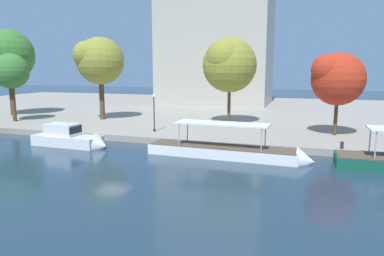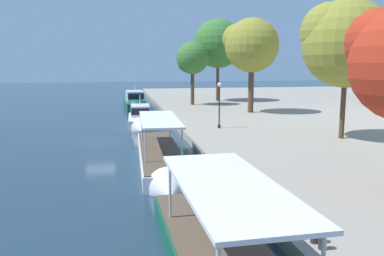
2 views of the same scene
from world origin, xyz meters
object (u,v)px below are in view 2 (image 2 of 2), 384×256
Objects in this scene: lamp_post at (219,100)px; tree_4 at (344,39)px; tree_5 at (217,43)px; motor_yacht_0 at (136,104)px; mooring_bollard_2 at (264,192)px; mooring_bollard_1 at (322,238)px; tour_boat_2 at (161,161)px; tree_2 at (192,59)px; motor_yacht_1 at (141,122)px; tree_1 at (252,45)px; mooring_bollard_0 at (315,230)px.

tree_4 reaches higher than lamp_post.
tree_5 is at bearing 166.55° from lamp_post.
motor_yacht_0 reaches higher than mooring_bollard_2.
mooring_bollard_1 is 0.16× the size of lamp_post.
mooring_bollard_1 is at bearing 16.85° from tour_boat_2.
tree_2 is at bearing -42.48° from tree_5.
lamp_post is at bearing 173.52° from mooring_bollard_1.
tree_1 reaches higher than motor_yacht_1.
mooring_bollard_2 is at bearing -5.98° from tree_2.
mooring_bollard_0 reaches higher than mooring_bollard_2.
tree_5 is at bearing -178.79° from tree_1.
tree_5 reaches higher than mooring_bollard_0.
mooring_bollard_0 is (45.91, 3.89, 0.35)m from motor_yacht_0.
motor_yacht_0 is 2.60× the size of lamp_post.
motor_yacht_0 reaches higher than mooring_bollard_1.
tree_2 reaches higher than mooring_bollard_0.
mooring_bollard_0 is 21.39m from tree_4.
motor_yacht_0 is 1.21× the size of tree_2.
tree_4 is 33.15m from tree_5.
tree_1 is 1.04× the size of tree_4.
tree_5 reaches higher than motor_yacht_1.
motor_yacht_0 is at bearing -174.87° from mooring_bollard_2.
tree_5 reaches higher than tour_boat_2.
tree_5 is at bearing 168.57° from mooring_bollard_2.
lamp_post is 0.37× the size of tree_1.
motor_yacht_0 reaches higher than motor_yacht_1.
motor_yacht_1 is at bearing -28.38° from tree_2.
motor_yacht_0 is 16.12× the size of mooring_bollard_1.
tree_2 reaches higher than motor_yacht_0.
mooring_bollard_2 is 0.06× the size of tree_1.
tree_1 reaches higher than tree_4.
motor_yacht_1 is (16.45, -0.21, -0.18)m from motor_yacht_0.
tree_4 is at bearing 105.82° from tour_boat_2.
tour_boat_2 is 32.86m from tree_2.
mooring_bollard_0 is 23.83m from lamp_post.
tour_boat_2 is 26.26m from tree_1.
tree_4 reaches higher than motor_yacht_0.
tree_5 is (-26.48, 6.33, 6.42)m from lamp_post.
mooring_bollard_2 is at bearing -11.43° from tree_5.
mooring_bollard_2 is (9.05, 3.53, 0.68)m from tour_boat_2.
mooring_bollard_1 is 0.05× the size of tree_5.
motor_yacht_0 is 46.54m from mooring_bollard_1.
motor_yacht_1 is 18.37m from tree_2.
motor_yacht_1 is at bearing -3.25° from motor_yacht_0.
mooring_bollard_1 is 21.77m from tree_4.
mooring_bollard_1 is 37.02m from tree_1.
mooring_bollard_1 is (0.47, 0.03, -0.07)m from mooring_bollard_0.
motor_yacht_1 is 0.73× the size of tree_1.
mooring_bollard_1 is 45.61m from tree_2.
motor_yacht_1 is 1.96× the size of lamp_post.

